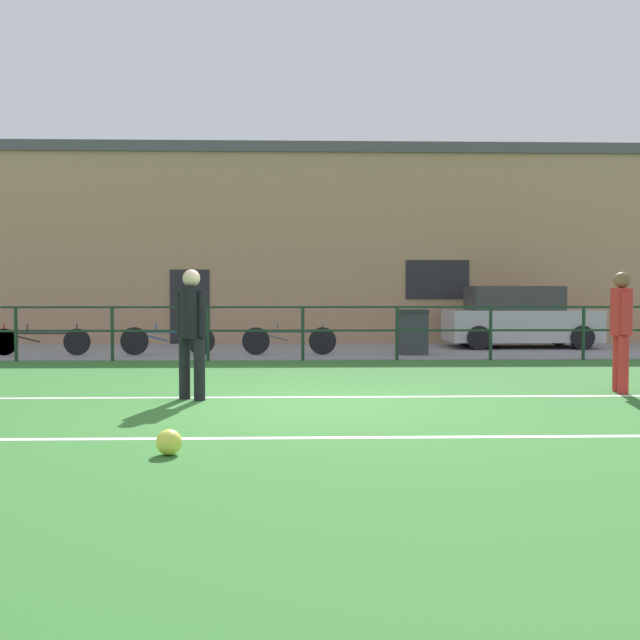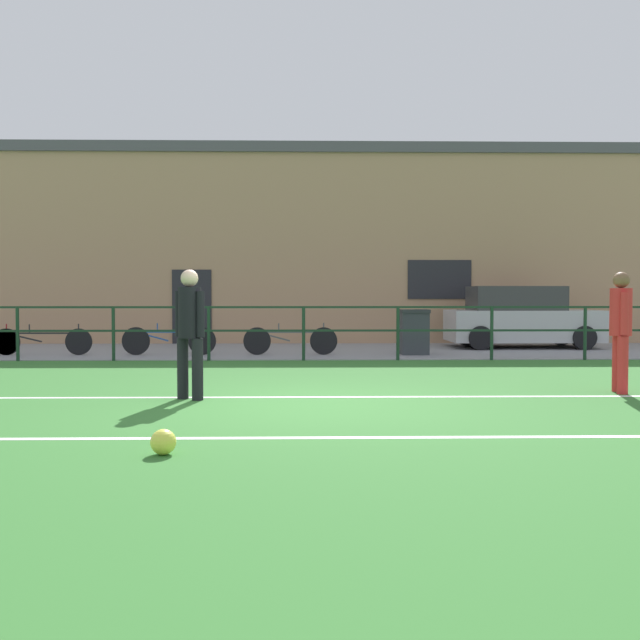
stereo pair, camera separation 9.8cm
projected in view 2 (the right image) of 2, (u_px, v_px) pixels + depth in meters
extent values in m
cube|color=#33702D|center=(302.00, 406.00, 8.86)|extent=(60.00, 44.00, 0.04)
cube|color=white|center=(302.00, 397.00, 9.49)|extent=(36.00, 0.11, 0.00)
cube|color=white|center=(301.00, 438.00, 6.77)|extent=(36.00, 0.11, 0.00)
cube|color=gray|center=(304.00, 351.00, 17.35)|extent=(48.00, 5.00, 0.02)
cylinder|color=#193823|center=(18.00, 334.00, 14.72)|extent=(0.07, 0.07, 1.15)
cylinder|color=#193823|center=(113.00, 333.00, 14.76)|extent=(0.07, 0.07, 1.15)
cylinder|color=#193823|center=(209.00, 333.00, 14.80)|extent=(0.07, 0.07, 1.15)
cylinder|color=#193823|center=(304.00, 333.00, 14.84)|extent=(0.07, 0.07, 1.15)
cylinder|color=#193823|center=(398.00, 333.00, 14.88)|extent=(0.07, 0.07, 1.15)
cylinder|color=#193823|center=(492.00, 333.00, 14.92)|extent=(0.07, 0.07, 1.15)
cylinder|color=#193823|center=(585.00, 333.00, 14.96)|extent=(0.07, 0.07, 1.15)
cube|color=#193823|center=(304.00, 307.00, 14.82)|extent=(36.00, 0.04, 0.04)
cube|color=#193823|center=(304.00, 331.00, 14.84)|extent=(36.00, 0.04, 0.04)
cube|color=tan|center=(304.00, 251.00, 20.96)|extent=(28.00, 2.40, 5.39)
cube|color=#232328|center=(192.00, 307.00, 19.74)|extent=(1.10, 0.04, 2.10)
cube|color=#232328|center=(440.00, 279.00, 19.85)|extent=(1.80, 0.04, 1.10)
cube|color=#4C4C51|center=(304.00, 155.00, 20.86)|extent=(28.00, 2.56, 0.30)
cylinder|color=black|center=(198.00, 369.00, 9.20)|extent=(0.15, 0.15, 0.81)
cylinder|color=black|center=(183.00, 368.00, 9.33)|extent=(0.15, 0.15, 0.81)
cylinder|color=black|center=(190.00, 313.00, 9.24)|extent=(0.30, 0.30, 0.67)
sphere|color=beige|center=(189.00, 278.00, 9.23)|extent=(0.23, 0.23, 0.23)
cylinder|color=black|center=(200.00, 314.00, 9.15)|extent=(0.11, 0.11, 0.60)
cylinder|color=black|center=(179.00, 314.00, 9.34)|extent=(0.11, 0.11, 0.60)
cylinder|color=red|center=(618.00, 363.00, 10.03)|extent=(0.15, 0.15, 0.81)
cylinder|color=red|center=(623.00, 365.00, 9.78)|extent=(0.15, 0.15, 0.81)
cylinder|color=red|center=(621.00, 312.00, 9.88)|extent=(0.30, 0.30, 0.67)
sphere|color=brown|center=(621.00, 280.00, 9.86)|extent=(0.23, 0.23, 0.23)
cylinder|color=red|center=(617.00, 313.00, 10.06)|extent=(0.11, 0.11, 0.60)
cylinder|color=red|center=(625.00, 314.00, 9.70)|extent=(0.11, 0.11, 0.60)
sphere|color=#E5E04C|center=(163.00, 442.00, 6.06)|extent=(0.22, 0.22, 0.22)
cube|color=#B7B7BC|center=(522.00, 326.00, 18.27)|extent=(3.82, 1.67, 0.81)
cube|color=#373738|center=(515.00, 298.00, 18.24)|extent=(2.29, 1.40, 0.62)
cylinder|color=black|center=(480.00, 338.00, 17.45)|extent=(0.60, 0.18, 0.60)
cylinder|color=black|center=(584.00, 338.00, 17.50)|extent=(0.60, 0.18, 0.60)
cylinder|color=black|center=(466.00, 334.00, 19.05)|extent=(0.60, 0.18, 0.60)
cylinder|color=black|center=(561.00, 334.00, 19.10)|extent=(0.60, 0.18, 0.60)
cylinder|color=black|center=(6.00, 342.00, 15.91)|extent=(0.61, 0.04, 0.61)
cylinder|color=black|center=(79.00, 342.00, 15.94)|extent=(0.61, 0.04, 0.61)
cube|color=black|center=(42.00, 333.00, 15.92)|extent=(1.28, 0.04, 0.04)
cube|color=black|center=(24.00, 338.00, 15.92)|extent=(0.81, 0.03, 0.22)
cylinder|color=black|center=(29.00, 329.00, 15.91)|extent=(0.03, 0.03, 0.20)
cylinder|color=black|center=(79.00, 330.00, 15.93)|extent=(0.03, 0.03, 0.28)
cylinder|color=black|center=(257.00, 341.00, 16.02)|extent=(0.63, 0.04, 0.63)
cylinder|color=black|center=(324.00, 341.00, 16.05)|extent=(0.63, 0.04, 0.63)
cube|color=#4C5156|center=(290.00, 332.00, 16.03)|extent=(1.19, 0.04, 0.04)
cube|color=#4C5156|center=(274.00, 337.00, 16.03)|extent=(0.74, 0.03, 0.23)
cylinder|color=#4C5156|center=(279.00, 328.00, 16.02)|extent=(0.03, 0.03, 0.20)
cylinder|color=#4C5156|center=(324.00, 329.00, 16.04)|extent=(0.03, 0.03, 0.28)
cylinder|color=black|center=(136.00, 341.00, 15.97)|extent=(0.63, 0.04, 0.63)
cylinder|color=black|center=(202.00, 341.00, 16.00)|extent=(0.63, 0.04, 0.63)
cube|color=#234C99|center=(169.00, 332.00, 15.98)|extent=(1.17, 0.04, 0.04)
cube|color=#234C99|center=(152.00, 337.00, 15.97)|extent=(0.73, 0.03, 0.23)
cylinder|color=#234C99|center=(157.00, 328.00, 15.97)|extent=(0.03, 0.03, 0.20)
cylinder|color=#234C99|center=(202.00, 329.00, 15.99)|extent=(0.03, 0.03, 0.28)
cylinder|color=black|center=(7.00, 342.00, 15.91)|extent=(0.61, 0.04, 0.61)
cylinder|color=maroon|center=(6.00, 330.00, 15.90)|extent=(0.03, 0.03, 0.28)
cube|color=#33383D|center=(414.00, 334.00, 16.11)|extent=(0.62, 0.52, 0.95)
cube|color=#282C30|center=(415.00, 311.00, 16.10)|extent=(0.65, 0.56, 0.08)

